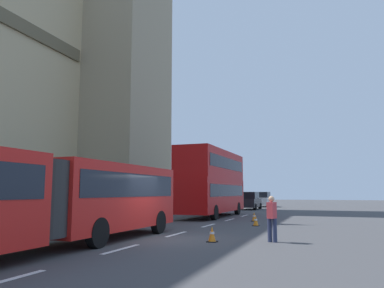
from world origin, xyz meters
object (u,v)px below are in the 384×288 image
at_px(sedan_lead, 250,201).
at_px(sedan_trailing, 263,199).
at_px(traffic_cone_west, 212,234).
at_px(traffic_cone_middle, 256,221).
at_px(articulated_bus, 28,195).
at_px(pedestrian_near_cones, 272,217).
at_px(double_decker_bus, 212,180).
at_px(traffic_cone_east, 254,217).

relative_size(sedan_lead, sedan_trailing, 1.00).
xyz_separation_m(traffic_cone_west, traffic_cone_middle, (7.16, -0.27, 0.00)).
bearing_deg(articulated_bus, sedan_trailing, -0.42).
relative_size(articulated_bus, pedestrian_near_cones, 9.47).
height_order(sedan_trailing, traffic_cone_west, sedan_trailing).
bearing_deg(sedan_trailing, double_decker_bus, 179.20).
height_order(traffic_cone_west, traffic_cone_middle, same).
relative_size(traffic_cone_west, pedestrian_near_cones, 0.34).
height_order(articulated_bus, pedestrian_near_cones, articulated_bus).
xyz_separation_m(articulated_bus, traffic_cone_west, (4.73, -4.22, -1.46)).
height_order(traffic_cone_middle, traffic_cone_east, same).
xyz_separation_m(traffic_cone_east, pedestrian_near_cones, (-9.61, -2.54, 0.63)).
xyz_separation_m(articulated_bus, traffic_cone_middle, (11.89, -4.49, -1.46)).
bearing_deg(pedestrian_near_cones, sedan_lead, 13.37).
distance_m(articulated_bus, traffic_cone_east, 15.61).
distance_m(sedan_trailing, traffic_cone_east, 23.97).
xyz_separation_m(sedan_lead, traffic_cone_west, (-26.45, -4.01, -0.63)).
xyz_separation_m(traffic_cone_west, pedestrian_near_cones, (0.74, -2.10, 0.63)).
relative_size(articulated_bus, sedan_trailing, 3.64).
xyz_separation_m(double_decker_bus, sedan_trailing, (20.32, -0.28, -1.80)).
bearing_deg(pedestrian_near_cones, traffic_cone_west, 109.30).
bearing_deg(traffic_cone_east, articulated_bus, 165.91).
bearing_deg(sedan_lead, double_decker_bus, 179.03).
distance_m(sedan_lead, pedestrian_near_cones, 26.43).
bearing_deg(articulated_bus, pedestrian_near_cones, -49.16).
xyz_separation_m(articulated_bus, double_decker_bus, (18.45, 0.00, 0.96)).
bearing_deg(traffic_cone_east, sedan_lead, 12.50).
bearing_deg(traffic_cone_west, sedan_lead, 8.62).
bearing_deg(sedan_lead, traffic_cone_east, -167.50).
xyz_separation_m(sedan_lead, sedan_trailing, (7.60, -0.07, 0.00)).
xyz_separation_m(articulated_bus, sedan_lead, (31.18, -0.21, -0.83)).
xyz_separation_m(double_decker_bus, traffic_cone_west, (-13.72, -4.22, -2.43)).
relative_size(sedan_lead, traffic_cone_middle, 7.59).
bearing_deg(traffic_cone_west, sedan_trailing, 6.60).
distance_m(articulated_bus, traffic_cone_middle, 12.79).
height_order(articulated_bus, traffic_cone_middle, articulated_bus).
distance_m(sedan_lead, traffic_cone_middle, 19.77).
distance_m(sedan_trailing, traffic_cone_middle, 27.23).
xyz_separation_m(sedan_lead, traffic_cone_middle, (-19.29, -4.28, -0.63)).
distance_m(traffic_cone_west, traffic_cone_middle, 7.16).
bearing_deg(sedan_lead, traffic_cone_west, -171.38).
distance_m(sedan_lead, traffic_cone_east, 16.51).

